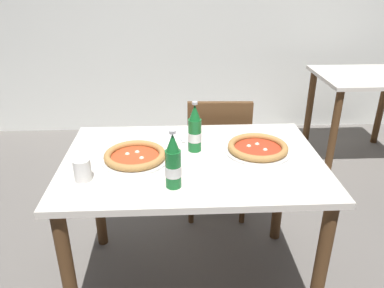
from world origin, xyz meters
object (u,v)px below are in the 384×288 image
pizza_margherita_near (135,156)px  napkin_with_cutlery (174,136)px  beer_bottle_left (195,130)px  paper_cup (82,170)px  dining_table_main (193,179)px  beer_bottle_center (173,164)px  pizza_marinara_far (258,148)px  dining_table_background (365,93)px  chair_behind_table (217,151)px

pizza_margherita_near → napkin_with_cutlery: 0.32m
beer_bottle_left → napkin_with_cutlery: (-0.10, 0.17, -0.10)m
paper_cup → napkin_with_cutlery: bearing=48.3°
dining_table_main → napkin_with_cutlery: napkin_with_cutlery is taller
beer_bottle_center → napkin_with_cutlery: beer_bottle_center is taller
beer_bottle_center → dining_table_main: bearing=69.8°
pizza_margherita_near → pizza_marinara_far: bearing=5.6°
napkin_with_cutlery → beer_bottle_left: bearing=-59.5°
dining_table_main → pizza_marinara_far: (0.31, 0.05, 0.14)m
dining_table_background → beer_bottle_center: size_ratio=3.24×
dining_table_main → beer_bottle_center: 0.34m
dining_table_main → beer_bottle_left: (0.01, 0.09, 0.22)m
pizza_margherita_near → paper_cup: (-0.20, -0.16, 0.03)m
pizza_marinara_far → dining_table_background: bearing=48.7°
dining_table_main → paper_cup: bearing=-159.6°
paper_cup → dining_table_background: bearing=38.7°
dining_table_background → pizza_marinara_far: (-1.20, -1.36, 0.18)m
dining_table_main → paper_cup: size_ratio=12.63×
dining_table_background → beer_bottle_left: 2.02m
beer_bottle_center → paper_cup: beer_bottle_center is taller
dining_table_main → paper_cup: (-0.47, -0.17, 0.16)m
pizza_margherita_near → napkin_with_cutlery: (0.18, 0.26, -0.02)m
dining_table_main → beer_bottle_center: (-0.09, -0.24, 0.22)m
napkin_with_cutlery → dining_table_background: bearing=35.9°
chair_behind_table → pizza_marinara_far: 0.64m
napkin_with_cutlery → paper_cup: bearing=-131.7°
pizza_margherita_near → beer_bottle_center: (0.18, -0.23, 0.08)m
dining_table_background → napkin_with_cutlery: bearing=-144.1°
pizza_marinara_far → paper_cup: bearing=-164.2°
dining_table_main → napkin_with_cutlery: (-0.08, 0.26, 0.12)m
pizza_margherita_near → pizza_marinara_far: (0.58, 0.06, -0.00)m
pizza_marinara_far → pizza_margherita_near: bearing=-174.4°
dining_table_main → pizza_margherita_near: (-0.26, -0.01, 0.14)m
pizza_margherita_near → beer_bottle_center: 0.30m
beer_bottle_center → pizza_margherita_near: bearing=126.9°
chair_behind_table → pizza_marinara_far: size_ratio=2.73×
pizza_margherita_near → pizza_marinara_far: 0.58m
dining_table_background → napkin_with_cutlery: (-1.60, -1.15, 0.16)m
chair_behind_table → pizza_margherita_near: chair_behind_table is taller
dining_table_main → pizza_marinara_far: pizza_marinara_far is taller
beer_bottle_left → paper_cup: beer_bottle_left is taller
dining_table_background → paper_cup: paper_cup is taller
pizza_marinara_far → paper_cup: 0.81m
chair_behind_table → pizza_margherita_near: (-0.46, -0.62, 0.29)m
dining_table_main → beer_bottle_center: beer_bottle_center is taller
beer_bottle_left → paper_cup: 0.55m
napkin_with_cutlery → chair_behind_table: bearing=52.1°
beer_bottle_left → beer_bottle_center: bearing=-107.6°
chair_behind_table → pizza_marinara_far: chair_behind_table is taller
pizza_marinara_far → paper_cup: paper_cup is taller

